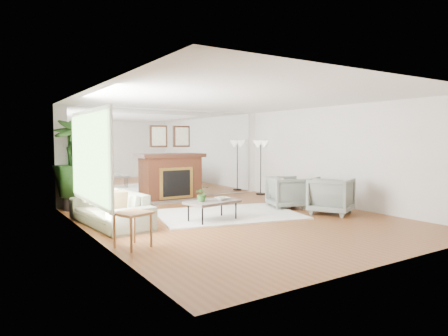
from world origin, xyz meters
TOP-DOWN VIEW (x-y plane):
  - ground at (0.00, 0.00)m, footprint 7.00×7.00m
  - wall_left at (-2.99, 0.00)m, footprint 0.02×7.00m
  - wall_right at (2.99, 0.00)m, footprint 0.02×7.00m
  - wall_back at (0.00, 3.49)m, footprint 6.00×0.02m
  - mirror_panel at (0.00, 3.47)m, footprint 5.40×0.04m
  - window_panel at (-2.96, 0.40)m, footprint 0.04×2.40m
  - fireplace at (0.00, 3.26)m, footprint 1.85×0.83m
  - area_rug at (0.04, 0.58)m, footprint 3.43×2.79m
  - coffee_table at (-0.61, 0.15)m, footprint 1.15×0.79m
  - sofa at (-2.45, 0.96)m, footprint 1.08×2.30m
  - armchair_back at (1.76, 0.58)m, footprint 1.07×1.06m
  - armchair_front at (2.07, -0.54)m, footprint 1.19×1.18m
  - side_table at (-2.65, -0.87)m, footprint 0.62×0.62m
  - potted_ficus at (-2.60, 3.10)m, footprint 1.04×1.04m
  - floor_lamp at (2.70, 2.83)m, footprint 0.53×0.30m
  - tabletop_plant at (-0.84, 0.18)m, footprint 0.33×0.31m
  - fruit_bowl at (-0.41, 0.12)m, footprint 0.28×0.28m
  - book at (-0.36, 0.30)m, footprint 0.22×0.29m

SIDE VIEW (x-z plane):
  - ground at x=0.00m, z-range 0.00..0.00m
  - area_rug at x=0.04m, z-range 0.00..0.03m
  - sofa at x=-2.45m, z-range 0.00..0.65m
  - armchair_back at x=1.76m, z-range 0.00..0.77m
  - coffee_table at x=-0.61m, z-range 0.18..0.60m
  - armchair_front at x=2.07m, z-range 0.00..0.81m
  - book at x=-0.36m, z-range 0.42..0.45m
  - fruit_bowl at x=-0.41m, z-range 0.42..0.49m
  - side_table at x=-2.65m, z-range 0.19..0.74m
  - tabletop_plant at x=-0.84m, z-range 0.42..0.74m
  - fireplace at x=0.00m, z-range -0.37..1.68m
  - potted_ficus at x=-2.60m, z-range 0.07..2.23m
  - wall_left at x=-2.99m, z-range 0.00..2.50m
  - wall_right at x=2.99m, z-range 0.00..2.50m
  - wall_back at x=0.00m, z-range 0.00..2.50m
  - mirror_panel at x=0.00m, z-range 0.05..2.45m
  - window_panel at x=-2.96m, z-range 0.60..2.10m
  - floor_lamp at x=2.70m, z-range 0.58..2.21m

